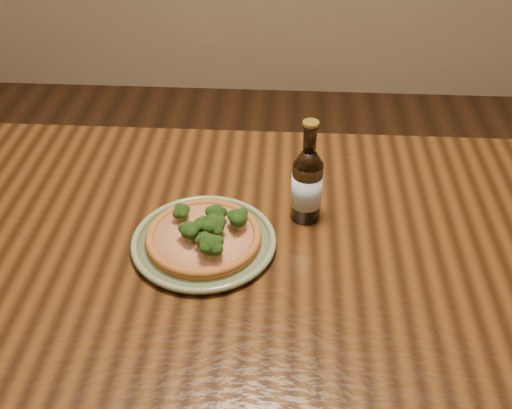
# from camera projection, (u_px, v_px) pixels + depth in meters

# --- Properties ---
(table) EXTENTS (1.60, 0.90, 0.75)m
(table) POSITION_uv_depth(u_px,v_px,m) (205.00, 275.00, 1.29)
(table) COLOR #41250E
(table) RESTS_ON ground
(plate) EXTENTS (0.30, 0.30, 0.02)m
(plate) POSITION_uv_depth(u_px,v_px,m) (204.00, 242.00, 1.22)
(plate) COLOR #6A7953
(plate) RESTS_ON table
(pizza) EXTENTS (0.24, 0.24, 0.07)m
(pizza) POSITION_uv_depth(u_px,v_px,m) (205.00, 235.00, 1.21)
(pizza) COLOR #975922
(pizza) RESTS_ON plate
(beer_bottle) EXTENTS (0.07, 0.07, 0.24)m
(beer_bottle) POSITION_uv_depth(u_px,v_px,m) (307.00, 184.00, 1.25)
(beer_bottle) COLOR black
(beer_bottle) RESTS_ON table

